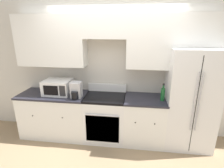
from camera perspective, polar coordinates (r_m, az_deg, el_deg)
ground_plane at (r=3.44m, az=-0.72°, el=-19.96°), size 12.00×12.00×0.00m
wall_back at (r=3.33m, az=0.74°, el=8.47°), size 8.00×0.39×2.60m
lower_cabinets_left at (r=3.76m, az=-18.03°, el=-9.34°), size 1.31×0.64×0.88m
lower_cabinets_right at (r=3.44m, az=10.35°, el=-11.45°), size 0.75×0.64×0.88m
oven_range at (r=3.47m, az=-2.26°, el=-10.77°), size 0.76×0.65×1.04m
refrigerator at (r=3.41m, az=23.97°, el=-4.51°), size 0.83×0.72×1.80m
microwave at (r=3.53m, az=-17.24°, el=-0.91°), size 0.50×0.42×0.28m
bottle at (r=3.18m, az=16.25°, el=-3.14°), size 0.07×0.07×0.31m
paper_towel_holder at (r=3.24m, az=-11.63°, el=-2.16°), size 0.19×0.25×0.30m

